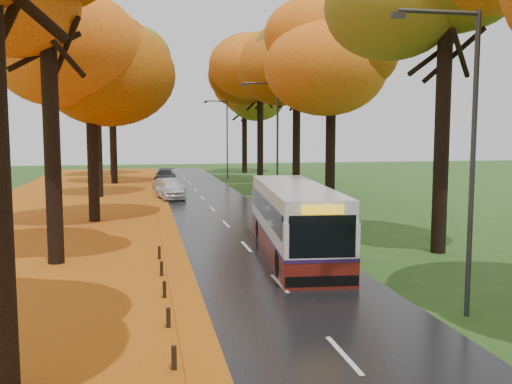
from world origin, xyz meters
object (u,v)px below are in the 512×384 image
object	(u,v)px
streetlamp_mid	(274,134)
car_silver	(169,186)
streetlamp_far	(225,133)
bus	(294,218)
car_dark	(165,176)
car_white	(170,190)
streetlamp_near	(465,140)

from	to	relation	value
streetlamp_mid	car_silver	world-z (taller)	streetlamp_mid
streetlamp_far	bus	bearing A→B (deg)	-93.72
car_dark	streetlamp_far	bearing A→B (deg)	32.95
streetlamp_mid	car_dark	bearing A→B (deg)	107.99
streetlamp_far	car_white	world-z (taller)	streetlamp_far
streetlamp_far	car_silver	world-z (taller)	streetlamp_far
car_white	car_dark	bearing A→B (deg)	79.88
streetlamp_far	car_white	size ratio (longest dim) A/B	2.05
car_white	car_silver	bearing A→B (deg)	79.67
streetlamp_near	streetlamp_far	size ratio (longest dim) A/B	1.00
streetlamp_near	car_silver	distance (m)	31.75
streetlamp_far	bus	world-z (taller)	streetlamp_far
streetlamp_mid	streetlamp_far	bearing A→B (deg)	90.00
streetlamp_mid	car_white	bearing A→B (deg)	137.35
streetlamp_near	car_white	size ratio (longest dim) A/B	2.05
streetlamp_mid	car_white	size ratio (longest dim) A/B	2.05
car_white	car_dark	size ratio (longest dim) A/B	0.89
bus	car_dark	xyz separation A→B (m)	(-3.84, 32.77, -0.81)
streetlamp_far	car_dark	distance (m)	7.96
bus	car_dark	bearing A→B (deg)	102.22
streetlamp_far	bus	xyz separation A→B (m)	(-2.32, -35.79, -3.23)
streetlamp_mid	bus	size ratio (longest dim) A/B	0.75
car_silver	car_dark	xyz separation A→B (m)	(0.09, 10.11, 0.02)
bus	car_dark	distance (m)	33.00
streetlamp_far	car_silver	bearing A→B (deg)	-115.47
bus	car_dark	size ratio (longest dim) A/B	2.43
car_silver	streetlamp_near	bearing A→B (deg)	-98.10
car_silver	streetlamp_far	bearing A→B (deg)	44.98
streetlamp_near	car_dark	bearing A→B (deg)	98.55
car_white	car_silver	distance (m)	3.07
streetlamp_far	streetlamp_near	bearing A→B (deg)	-90.00
streetlamp_near	car_dark	world-z (taller)	streetlamp_near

